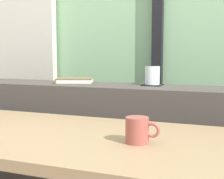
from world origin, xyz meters
name	(u,v)px	position (x,y,z in m)	size (l,w,h in m)	color
curtain_left_panel	(23,18)	(-1.02, 1.13, 1.25)	(0.56, 0.06, 2.50)	beige
window_divider_post	(158,4)	(0.05, 1.16, 1.30)	(0.07, 0.05, 2.60)	black
dark_console_ledge	(120,160)	(0.00, 0.55, 0.40)	(2.80, 0.31, 0.80)	#423D38
breakfast_table	(52,158)	(-0.06, -0.03, 0.58)	(1.29, 0.64, 0.68)	#826849
coaster_square	(152,85)	(0.16, 0.60, 0.81)	(0.10, 0.10, 0.01)	black
juice_glass	(152,76)	(0.16, 0.60, 0.85)	(0.08, 0.08, 0.10)	white
closed_book	(75,80)	(-0.28, 0.58, 0.82)	(0.23, 0.20, 0.03)	brown
ceramic_mug	(138,130)	(0.28, -0.06, 0.72)	(0.11, 0.08, 0.08)	#9E4C42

